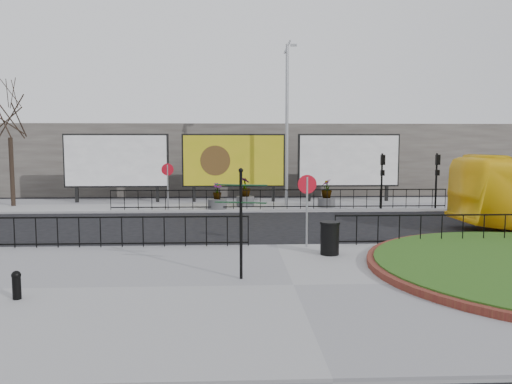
{
  "coord_description": "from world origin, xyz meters",
  "views": [
    {
      "loc": [
        -1.48,
        -17.14,
        3.65
      ],
      "look_at": [
        -0.69,
        0.74,
        1.9
      ],
      "focal_mm": 35.0,
      "sensor_mm": 36.0,
      "label": 1
    }
  ],
  "objects": [
    {
      "name": "signal_pole_b",
      "position": [
        9.5,
        9.34,
        2.1
      ],
      "size": [
        0.22,
        0.26,
        3.0
      ],
      "color": "black",
      "rests_on": "pavement_far"
    },
    {
      "name": "railing_far",
      "position": [
        1.0,
        9.3,
        0.67
      ],
      "size": [
        18.0,
        0.1,
        1.1
      ],
      "primitive_type": null,
      "color": "black",
      "rests_on": "pavement_far"
    },
    {
      "name": "tree_left",
      "position": [
        -14.0,
        11.5,
        3.62
      ],
      "size": [
        2.0,
        2.0,
        7.0
      ],
      "primitive_type": null,
      "color": "#2D2119",
      "rests_on": "pavement_far"
    },
    {
      "name": "billboard_left",
      "position": [
        -8.5,
        12.97,
        2.6
      ],
      "size": [
        6.2,
        0.31,
        4.1
      ],
      "color": "black",
      "rests_on": "pavement_far"
    },
    {
      "name": "billboard_mid",
      "position": [
        -1.5,
        12.97,
        2.6
      ],
      "size": [
        6.2,
        0.31,
        4.1
      ],
      "color": "black",
      "rests_on": "pavement_far"
    },
    {
      "name": "fingerpost_sign",
      "position": [
        -1.3,
        -4.36,
        1.87
      ],
      "size": [
        1.36,
        0.5,
        2.9
      ],
      "rotation": [
        0.0,
        0.0,
        -0.29
      ],
      "color": "black",
      "rests_on": "pavement_near"
    },
    {
      "name": "ground",
      "position": [
        0.0,
        0.0,
        0.0
      ],
      "size": [
        90.0,
        90.0,
        0.0
      ],
      "primitive_type": "plane",
      "color": "black",
      "rests_on": "ground"
    },
    {
      "name": "planter_a",
      "position": [
        -2.39,
        9.67,
        0.58
      ],
      "size": [
        1.02,
        1.02,
        1.4
      ],
      "color": "#4C4C4F",
      "rests_on": "pavement_far"
    },
    {
      "name": "bollard",
      "position": [
        -6.43,
        -5.86,
        0.48
      ],
      "size": [
        0.21,
        0.21,
        0.66
      ],
      "color": "black",
      "rests_on": "pavement_near"
    },
    {
      "name": "speed_sign_near",
      "position": [
        1.0,
        -0.4,
        1.92
      ],
      "size": [
        0.64,
        0.07,
        2.47
      ],
      "color": "gray",
      "rests_on": "pavement_near"
    },
    {
      "name": "pavement_far",
      "position": [
        0.0,
        12.0,
        0.06
      ],
      "size": [
        44.0,
        6.0,
        0.12
      ],
      "primitive_type": "cube",
      "color": "gray",
      "rests_on": "ground"
    },
    {
      "name": "lamp_post",
      "position": [
        1.51,
        11.0,
        4.83
      ],
      "size": [
        0.74,
        0.18,
        9.23
      ],
      "color": "gray",
      "rests_on": "pavement_far"
    },
    {
      "name": "planter_c",
      "position": [
        3.66,
        10.23,
        0.71
      ],
      "size": [
        0.96,
        0.96,
        1.55
      ],
      "color": "#4C4C4F",
      "rests_on": "pavement_far"
    },
    {
      "name": "speed_sign_far",
      "position": [
        -5.0,
        9.4,
        1.92
      ],
      "size": [
        0.64,
        0.07,
        2.47
      ],
      "color": "gray",
      "rests_on": "pavement_far"
    },
    {
      "name": "building_backdrop",
      "position": [
        0.0,
        22.0,
        2.5
      ],
      "size": [
        40.0,
        10.0,
        5.0
      ],
      "primitive_type": "cube",
      "color": "slate",
      "rests_on": "ground"
    },
    {
      "name": "railing_near_right",
      "position": [
        6.5,
        -0.3,
        0.67
      ],
      "size": [
        9.0,
        0.1,
        1.1
      ],
      "primitive_type": null,
      "color": "black",
      "rests_on": "pavement_near"
    },
    {
      "name": "billboard_right",
      "position": [
        5.5,
        12.97,
        2.6
      ],
      "size": [
        6.2,
        0.31,
        4.1
      ],
      "color": "black",
      "rests_on": "pavement_far"
    },
    {
      "name": "railing_near_left",
      "position": [
        -6.0,
        -0.3,
        0.67
      ],
      "size": [
        10.0,
        0.1,
        1.1
      ],
      "primitive_type": null,
      "color": "black",
      "rests_on": "pavement_near"
    },
    {
      "name": "pavement_near",
      "position": [
        0.0,
        -5.0,
        0.06
      ],
      "size": [
        30.0,
        10.0,
        0.12
      ],
      "primitive_type": "cube",
      "color": "gray",
      "rests_on": "ground"
    },
    {
      "name": "signal_pole_a",
      "position": [
        6.5,
        9.34,
        2.1
      ],
      "size": [
        0.22,
        0.26,
        3.0
      ],
      "color": "black",
      "rests_on": "pavement_far"
    },
    {
      "name": "planter_b",
      "position": [
        -0.84,
        11.0,
        0.74
      ],
      "size": [
        1.01,
        1.01,
        1.63
      ],
      "color": "#4C4C4F",
      "rests_on": "pavement_far"
    },
    {
      "name": "litter_bin",
      "position": [
        1.56,
        -1.64,
        0.65
      ],
      "size": [
        0.64,
        0.64,
        1.05
      ],
      "color": "black",
      "rests_on": "pavement_near"
    }
  ]
}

